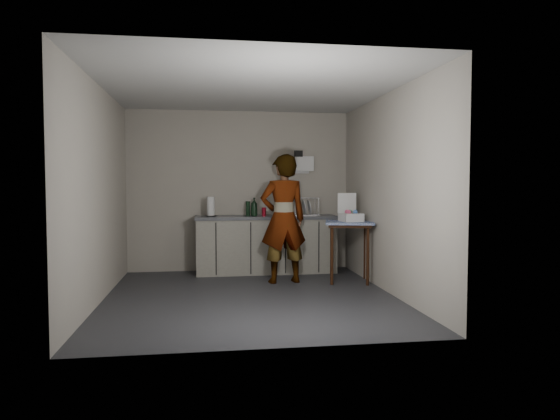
{
  "coord_description": "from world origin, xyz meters",
  "views": [
    {
      "loc": [
        -0.54,
        -6.18,
        1.42
      ],
      "look_at": [
        0.44,
        0.45,
        1.07
      ],
      "focal_mm": 32.0,
      "sensor_mm": 36.0,
      "label": 1
    }
  ],
  "objects": [
    {
      "name": "ground",
      "position": [
        0.0,
        0.0,
        0.0
      ],
      "size": [
        4.0,
        4.0,
        0.0
      ],
      "primitive_type": "plane",
      "color": "#2C2C31",
      "rests_on": "ground"
    },
    {
      "name": "ceiling",
      "position": [
        0.0,
        0.0,
        2.6
      ],
      "size": [
        3.6,
        4.0,
        0.01
      ],
      "primitive_type": "cube",
      "color": "silver",
      "rests_on": "wall_back"
    },
    {
      "name": "soap_bottle",
      "position": [
        0.21,
        1.66,
        1.05
      ],
      "size": [
        0.14,
        0.14,
        0.29
      ],
      "primitive_type": "imported",
      "rotation": [
        0.0,
        0.0,
        0.33
      ],
      "color": "black",
      "rests_on": "kitchen_counter"
    },
    {
      "name": "soda_can",
      "position": [
        0.37,
        1.69,
        0.98
      ],
      "size": [
        0.07,
        0.07,
        0.13
      ],
      "primitive_type": "cylinder",
      "color": "red",
      "rests_on": "kitchen_counter"
    },
    {
      "name": "wall_left",
      "position": [
        -1.79,
        0.0,
        1.3
      ],
      "size": [
        0.02,
        4.0,
        2.6
      ],
      "primitive_type": "cube",
      "color": "beige",
      "rests_on": "ground"
    },
    {
      "name": "bakery_box",
      "position": [
        1.52,
        0.78,
        0.97
      ],
      "size": [
        0.33,
        0.34,
        0.41
      ],
      "rotation": [
        0.0,
        0.0,
        0.13
      ],
      "color": "white",
      "rests_on": "side_table"
    },
    {
      "name": "paper_towel",
      "position": [
        -0.47,
        1.64,
        1.06
      ],
      "size": [
        0.17,
        0.17,
        0.31
      ],
      "color": "black",
      "rests_on": "kitchen_counter"
    },
    {
      "name": "wall_shelf",
      "position": [
        1.0,
        1.92,
        1.75
      ],
      "size": [
        0.42,
        0.18,
        0.37
      ],
      "color": "white",
      "rests_on": "ground"
    },
    {
      "name": "side_table",
      "position": [
        1.5,
        0.77,
        0.76
      ],
      "size": [
        0.82,
        0.82,
        0.88
      ],
      "rotation": [
        0.0,
        0.0,
        -0.24
      ],
      "color": "#3A1C0D",
      "rests_on": "ground"
    },
    {
      "name": "standing_man",
      "position": [
        0.55,
        0.84,
        0.92
      ],
      "size": [
        0.72,
        0.53,
        1.84
      ],
      "primitive_type": "imported",
      "rotation": [
        0.0,
        0.0,
        3.28
      ],
      "color": "#B2A593",
      "rests_on": "ground"
    },
    {
      "name": "dark_bottle",
      "position": [
        0.11,
        1.72,
        1.03
      ],
      "size": [
        0.07,
        0.07,
        0.23
      ],
      "primitive_type": "cylinder",
      "color": "black",
      "rests_on": "kitchen_counter"
    },
    {
      "name": "wall_right",
      "position": [
        1.79,
        0.0,
        1.3
      ],
      "size": [
        0.02,
        4.0,
        2.6
      ],
      "primitive_type": "cube",
      "color": "beige",
      "rests_on": "ground"
    },
    {
      "name": "wall_back",
      "position": [
        0.0,
        1.99,
        1.3
      ],
      "size": [
        3.6,
        0.02,
        2.6
      ],
      "primitive_type": "cube",
      "color": "beige",
      "rests_on": "ground"
    },
    {
      "name": "dish_rack",
      "position": [
        1.03,
        1.69,
        0.98
      ],
      "size": [
        0.42,
        0.31,
        0.29
      ],
      "color": "white",
      "rests_on": "kitchen_counter"
    },
    {
      "name": "kitchen_counter",
      "position": [
        0.4,
        1.7,
        0.43
      ],
      "size": [
        2.24,
        0.62,
        0.91
      ],
      "color": "black",
      "rests_on": "ground"
    }
  ]
}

